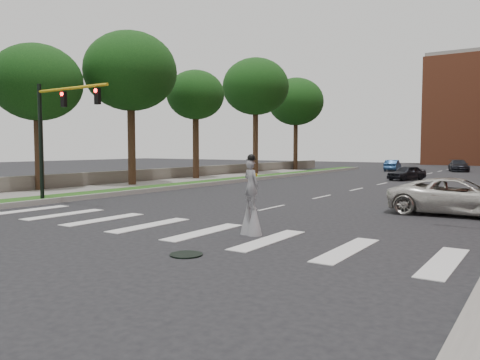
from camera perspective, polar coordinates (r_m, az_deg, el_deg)
ground_plane at (r=16.36m, az=-10.14°, el=-6.37°), size 160.00×160.00×0.00m
grass_median at (r=39.00m, az=-2.10°, el=-0.13°), size 2.00×60.00×0.25m
median_curb at (r=38.40m, az=-0.83°, el=-0.17°), size 0.20×60.00×0.28m
sidewalk_left at (r=33.66m, az=-16.31°, el=-1.00°), size 4.00×60.00×0.18m
stone_wall at (r=43.91m, az=-6.43°, el=0.87°), size 0.50×56.00×1.10m
manhole at (r=12.94m, az=-6.58°, el=-9.02°), size 0.90×0.90×0.04m
traffic_signal at (r=25.55m, az=-21.66°, el=6.46°), size 5.30×0.23×6.20m
stilt_performer at (r=15.65m, az=1.37°, el=-2.97°), size 0.83×0.60×2.71m
suv_crossing at (r=22.29m, az=25.10°, el=-1.85°), size 5.88×2.90×1.61m
car_near at (r=44.16m, az=19.65°, el=0.83°), size 3.05×4.19×1.33m
car_mid at (r=60.98m, az=18.10°, el=1.70°), size 1.90×4.33×1.38m
car_far at (r=62.67m, az=25.10°, el=1.60°), size 3.23×5.29×1.43m
tree_1 at (r=33.37m, az=-23.52°, el=10.78°), size 5.78×5.78×9.56m
tree_2 at (r=36.00m, az=-13.21°, el=12.72°), size 6.79×6.79×11.38m
tree_3 at (r=42.33m, az=-5.45°, el=10.20°), size 5.14×5.14×9.77m
tree_4 at (r=50.16m, az=1.91°, el=11.27°), size 7.01×7.01×12.30m
tree_5 at (r=61.31m, az=6.83°, el=9.43°), size 7.15×7.15×11.84m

